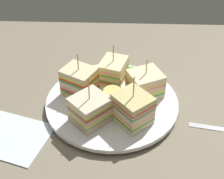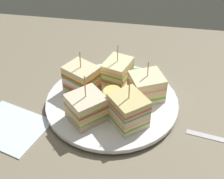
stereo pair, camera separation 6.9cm
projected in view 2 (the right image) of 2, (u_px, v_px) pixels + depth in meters
The scene contains 10 objects.
ground_plane at pixel (112, 109), 72.75cm from camera, with size 123.77×78.31×1.80cm, color #7E715D.
plate at pixel (112, 103), 71.58cm from camera, with size 28.56×28.56×1.64cm.
sandwich_wedge_0 at pixel (146, 87), 70.47cm from camera, with size 8.71×8.39×9.11cm.
sandwich_wedge_1 at pixel (119, 71), 75.30cm from camera, with size 7.08×8.03×9.46cm.
sandwich_wedge_2 at pixel (82, 79), 71.94cm from camera, with size 8.55×8.04×10.22cm.
sandwich_wedge_3 at pixel (87, 108), 65.10cm from camera, with size 9.14×9.12×10.56cm.
sandwich_wedge_4 at pixel (128, 110), 63.89cm from camera, with size 8.90×8.99×11.00cm.
chip_pile at pixel (117, 99), 69.52cm from camera, with size 7.28×7.21×3.19cm.
salad_garnish at pixel (141, 77), 76.87cm from camera, with size 7.12×7.82×1.39cm.
napkin at pixel (10, 127), 66.80cm from camera, with size 14.09×11.42×0.50cm, color silver.
Camera 2 is at (-8.97, 53.50, 47.78)cm, focal length 52.90 mm.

